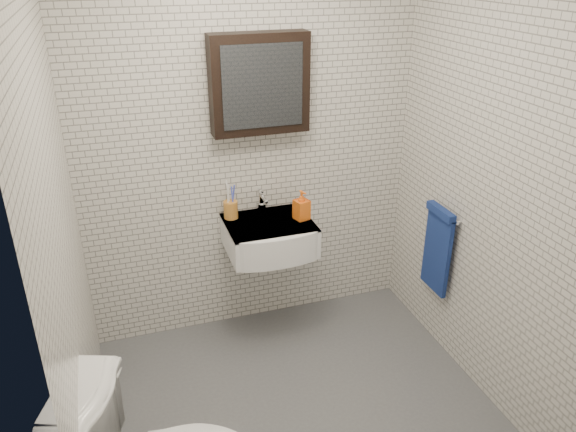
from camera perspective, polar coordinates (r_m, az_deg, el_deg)
The scene contains 8 objects.
ground at distance 3.47m, azimuth 1.27°, elevation -18.91°, with size 2.20×2.00×0.01m, color #54565C.
room_shell at distance 2.66m, azimuth 1.56°, elevation 4.26°, with size 2.22×2.02×2.51m.
washbasin at distance 3.60m, azimuth -1.76°, elevation -2.22°, with size 0.55×0.50×0.20m.
faucet at distance 3.70m, azimuth -2.67°, elevation 1.34°, with size 0.06×0.20×0.15m.
mirror_cabinet at distance 3.46m, azimuth -2.91°, elevation 13.24°, with size 0.60×0.15×0.60m.
towel_rail at distance 3.70m, azimuth 14.97°, elevation -2.95°, with size 0.09×0.30×0.58m.
toothbrush_cup at distance 3.64m, azimuth -5.84°, elevation 0.74°, with size 0.12×0.12×0.25m.
soap_bottle at distance 3.60m, azimuth 1.39°, elevation 1.12°, with size 0.09×0.09×0.19m, color orange.
Camera 1 is at (-0.85, -2.33, 2.42)m, focal length 35.00 mm.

